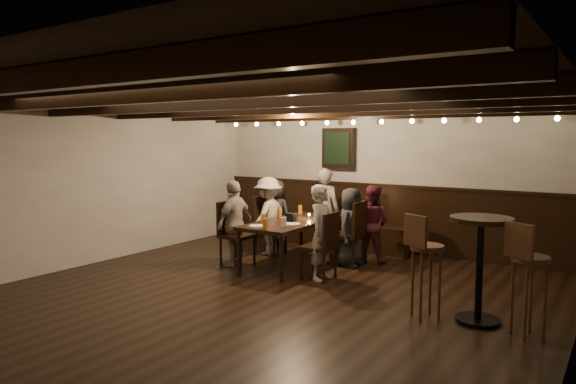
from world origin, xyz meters
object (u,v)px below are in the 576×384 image
Objects in this scene: chair_left_near at (270,237)px; chair_left_far at (236,246)px; person_bench_right at (371,223)px; person_bench_centre at (325,211)px; dining_table at (292,224)px; bar_stool_left at (425,280)px; person_left_far at (235,223)px; person_bench_left at (276,214)px; bar_stool_right at (528,295)px; person_right_near at (350,227)px; person_right_far at (322,233)px; chair_right_near at (348,246)px; person_left_near at (268,216)px; high_top_table at (480,254)px; chair_right_far at (320,259)px.

chair_left_far is (0.03, -0.90, 0.00)m from chair_left_near.
chair_left_far is 2.13m from person_bench_right.
dining_table is at bearing 90.00° from person_bench_centre.
chair_left_near is 0.90m from chair_left_far.
bar_stool_left is at bearing -26.60° from dining_table.
person_bench_centre is 1.10× the size of person_left_far.
person_bench_left reaches higher than bar_stool_right.
dining_table is at bearing 120.96° from person_right_near.
person_bench_right is at bearing -180.00° from person_bench_left.
chair_left_near is 1.71m from person_bench_right.
person_right_far is at bearing -30.96° from dining_table.
person_bench_left reaches higher than chair_right_near.
person_left_near is at bearing 15.26° from person_bench_right.
chair_left_near is 3.95m from high_top_table.
person_bench_left is at bearing 9.46° from person_bench_centre.
bar_stool_left is (1.58, -2.06, -0.18)m from person_bench_right.
chair_left_near is 0.75× the size of person_left_near.
person_left_far is at bearing 63.43° from person_bench_centre.
bar_stool_right is (0.50, -0.16, -0.31)m from high_top_table.
bar_stool_right is (2.58, -2.01, -0.18)m from person_bench_right.
person_right_far reaches higher than person_left_far.
person_bench_left is (-1.66, 1.30, 0.32)m from chair_right_far.
person_bench_right is (1.80, 0.06, -0.00)m from person_bench_left.
dining_table is 1.93× the size of chair_left_near.
person_bench_left is 3.93m from bar_stool_left.
person_right_near is (1.47, 0.05, 0.30)m from chair_left_near.
chair_right_far is (0.03, -0.90, -0.02)m from chair_right_near.
person_left_near is at bearing 58.52° from chair_right_far.
bar_stool_left is at bearing -146.27° from bar_stool_right.
chair_right_far is 0.78× the size of person_right_near.
bar_stool_left is (1.69, -0.71, -0.23)m from person_right_far.
person_left_far is (0.03, -0.90, 0.01)m from person_left_near.
person_right_far is at bearing -175.74° from bar_stool_left.
chair_right_near is at bearing 121.98° from chair_left_far.
person_bench_left is at bearing -161.57° from person_left_near.
person_bench_left is at bearing 135.00° from dining_table.
person_left_near is at bearing 160.02° from high_top_table.
person_right_near is at bearing 121.47° from chair_left_far.
person_bench_left is 0.92m from person_bench_centre.
chair_left_near is 0.68× the size of person_bench_centre.
chair_left_near is at bearing -168.96° from bar_stool_right.
high_top_table is (3.72, -1.35, 0.09)m from person_left_near.
person_bench_left is 2.13m from person_right_far.
bar_stool_right is (4.21, -1.51, -0.22)m from person_left_near.
person_bench_left is at bearing 155.16° from high_top_table.
person_bench_left is 0.93× the size of person_left_far.
person_left_near is 0.90m from person_left_far.
person_bench_centre is at bearing 26.57° from person_right_far.
person_bench_left is (-0.93, 0.87, -0.03)m from dining_table.
bar_stool_left reaches higher than chair_left_far.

